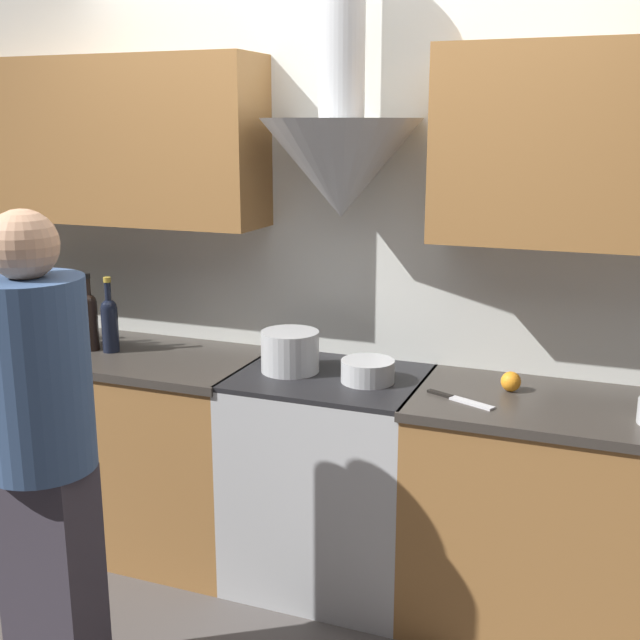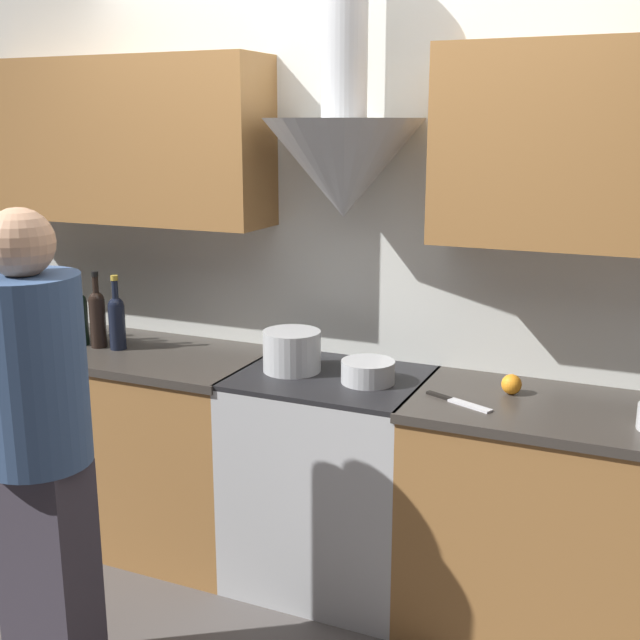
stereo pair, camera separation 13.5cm
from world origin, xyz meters
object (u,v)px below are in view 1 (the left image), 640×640
wine_bottle_2 (4,309)px  orange_fruit (511,381)px  stock_pot (290,351)px  stove_range (329,479)px  wine_bottle_4 (38,315)px  mixing_bowl (368,371)px  wine_bottle_5 (55,315)px  wine_bottle_7 (90,318)px  wine_bottle_8 (110,322)px  wine_bottle_6 (71,319)px  person_foreground_left (40,441)px  wine_bottle_3 (20,315)px

wine_bottle_2 → orange_fruit: (2.29, 0.10, -0.10)m
wine_bottle_2 → stock_pot: bearing=1.1°
stove_range → wine_bottle_4: (-1.41, -0.02, 0.58)m
wine_bottle_4 → mixing_bowl: 1.58m
wine_bottle_5 → orange_fruit: wine_bottle_5 is taller
wine_bottle_5 → wine_bottle_7: size_ratio=1.01×
wine_bottle_5 → wine_bottle_8: 0.28m
wine_bottle_2 → wine_bottle_5: bearing=-0.9°
wine_bottle_2 → wine_bottle_8: 0.58m
wine_bottle_2 → stove_range: bearing=1.1°
wine_bottle_6 → stock_pot: 1.05m
wine_bottle_6 → wine_bottle_8: size_ratio=0.96×
wine_bottle_7 → stock_pot: 0.95m
wine_bottle_7 → person_foreground_left: 1.05m
orange_fruit → person_foreground_left: (-1.32, -1.02, -0.04)m
wine_bottle_2 → stock_pot: size_ratio=1.49×
wine_bottle_6 → mixing_bowl: 1.38m
stock_pot → orange_fruit: 0.87m
mixing_bowl → wine_bottle_8: bearing=-179.8°
wine_bottle_6 → wine_bottle_3: bearing=-179.6°
wine_bottle_2 → wine_bottle_3: bearing=-3.0°
wine_bottle_2 → mixing_bowl: size_ratio=1.68×
stock_pot → orange_fruit: (0.87, 0.07, -0.05)m
wine_bottle_5 → wine_bottle_3: bearing=-179.9°
wine_bottle_4 → wine_bottle_8: wine_bottle_8 is taller
wine_bottle_6 → wine_bottle_8: 0.20m
wine_bottle_4 → orange_fruit: size_ratio=4.17×
wine_bottle_8 → person_foreground_left: bearing=-67.2°
stock_pot → mixing_bowl: size_ratio=1.12×
wine_bottle_5 → wine_bottle_6: (0.09, 0.00, -0.01)m
wine_bottle_2 → orange_fruit: size_ratio=4.65×
wine_bottle_2 → orange_fruit: bearing=2.4°
wine_bottle_6 → stock_pot: size_ratio=1.36×
wine_bottle_7 → mixing_bowl: wine_bottle_7 is taller
wine_bottle_7 → wine_bottle_8: 0.10m
stove_range → wine_bottle_6: wine_bottle_6 is taller
orange_fruit → wine_bottle_8: bearing=-176.9°
stock_pot → wine_bottle_7: bearing=-178.1°
wine_bottle_6 → person_foreground_left: (0.59, -0.92, -0.14)m
stove_range → wine_bottle_4: bearing=-179.3°
wine_bottle_8 → wine_bottle_6: bearing=-177.8°
wine_bottle_2 → wine_bottle_7: size_ratio=1.02×
wine_bottle_5 → wine_bottle_6: wine_bottle_5 is taller
wine_bottle_3 → wine_bottle_6: bearing=0.4°
wine_bottle_2 → wine_bottle_4: size_ratio=1.12×
wine_bottle_7 → wine_bottle_8: size_ratio=1.03×
stove_range → wine_bottle_4: size_ratio=2.88×
wine_bottle_8 → orange_fruit: bearing=3.1°
person_foreground_left → orange_fruit: bearing=37.7°
wine_bottle_3 → wine_bottle_4: wine_bottle_3 is taller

